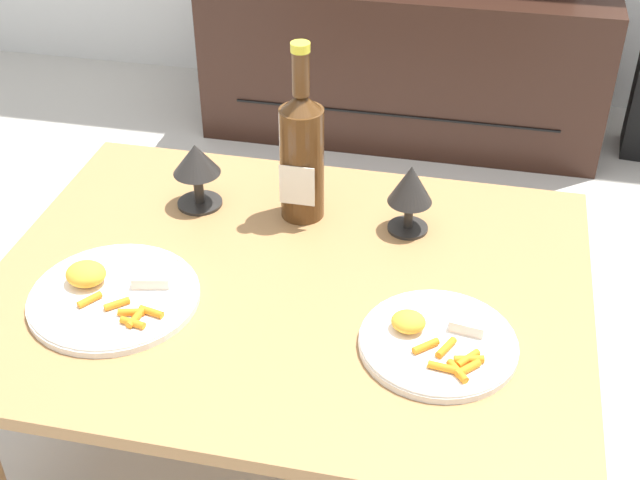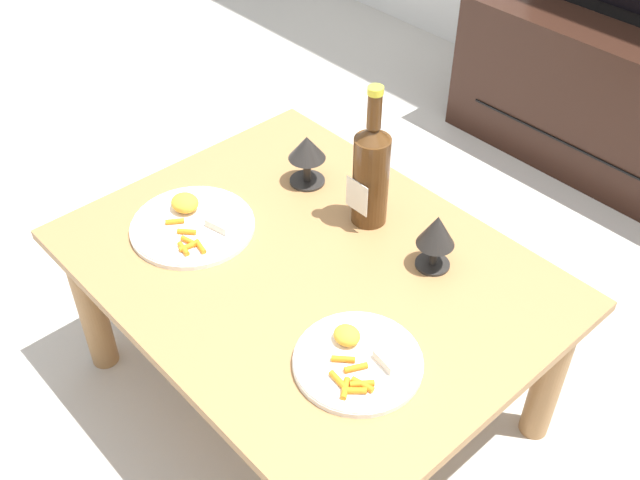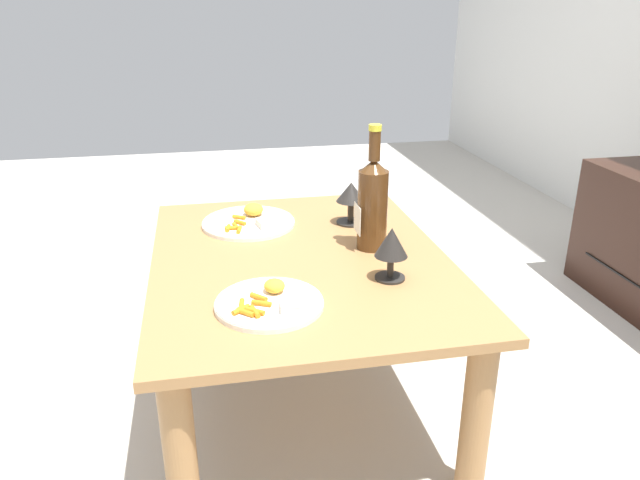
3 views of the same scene
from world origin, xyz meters
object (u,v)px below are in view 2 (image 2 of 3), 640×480
Objects in this scene: goblet_left at (307,151)px; goblet_right at (436,233)px; dinner_plate_left at (193,224)px; dinner_plate_right at (358,360)px; wine_bottle at (371,171)px; dining_table at (309,290)px.

goblet_right is (0.41, 0.00, 0.00)m from goblet_left.
goblet_right is at bearing 0.00° from goblet_left.
goblet_left is at bearing 81.67° from dinner_plate_left.
goblet_right is 0.55× the size of dinner_plate_right.
goblet_left is at bearing 147.82° from dinner_plate_right.
dinner_plate_left is at bearing -145.64° from goblet_right.
goblet_right is (0.21, -0.01, -0.05)m from wine_bottle.
wine_bottle reaches higher than dinner_plate_right.
wine_bottle is 1.40× the size of dinner_plate_right.
dinner_plate_left is (-0.28, -0.11, 0.09)m from dining_table.
dinner_plate_right is (0.27, -0.12, 0.09)m from dining_table.
goblet_right is 0.56m from dinner_plate_left.
goblet_left reaches higher than dinner_plate_right.
dining_table is 3.61× the size of dinner_plate_left.
dinner_plate_right is at bearing -32.18° from goblet_left.
goblet_left is 0.41m from goblet_right.
wine_bottle is 1.22× the size of dinner_plate_left.
goblet_left is 0.53× the size of dinner_plate_right.
goblet_right reaches higher than goblet_left.
dining_table is at bearing 22.52° from dinner_plate_left.
dinner_plate_left is 0.55m from dinner_plate_right.
dining_table is 7.57× the size of goblet_right.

